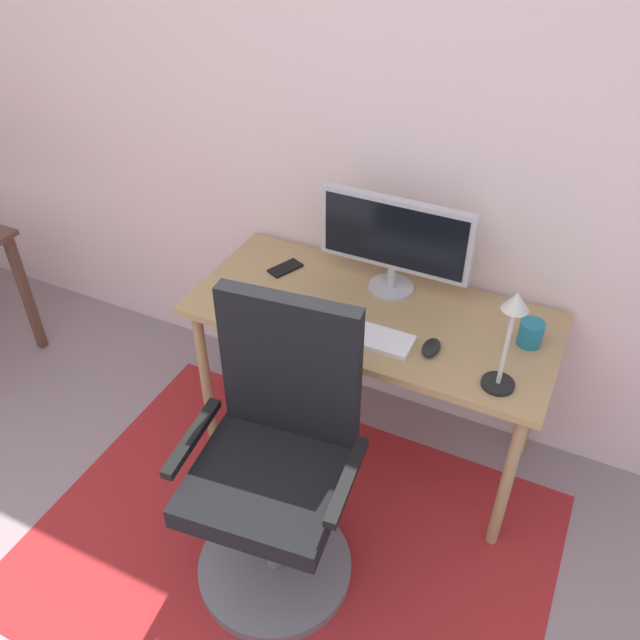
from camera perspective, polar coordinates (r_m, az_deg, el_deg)
wall_back at (r=2.61m, az=4.16°, el=16.63°), size 6.00×0.10×2.60m
area_rug at (r=2.68m, az=-2.77°, el=-18.97°), size 1.90×1.44×0.01m
desk at (r=2.56m, az=4.43°, el=-0.64°), size 1.39×0.62×0.73m
monitor at (r=2.52m, az=6.44°, el=7.01°), size 0.59×0.18×0.39m
keyboard at (r=2.40m, az=3.00°, el=-1.03°), size 0.43×0.13×0.02m
computer_mouse at (r=2.35m, az=9.52°, el=-2.34°), size 0.06×0.10×0.03m
coffee_cup at (r=2.45m, az=17.64°, el=-1.10°), size 0.09×0.09×0.09m
cell_phone at (r=2.75m, az=-2.99°, el=4.47°), size 0.12×0.16×0.01m
desk_lamp at (r=2.13m, az=15.99°, el=-0.80°), size 0.11×0.11×0.38m
office_chair at (r=2.30m, az=-3.73°, el=-13.48°), size 0.60×0.56×1.10m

